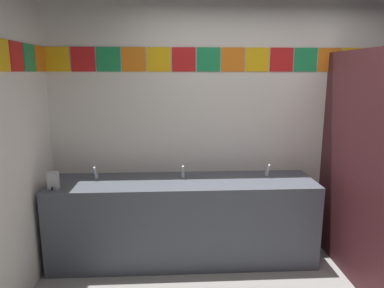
# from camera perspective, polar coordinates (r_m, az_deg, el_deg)

# --- Properties ---
(wall_back) EXTENTS (4.21, 0.09, 2.64)m
(wall_back) POSITION_cam_1_polar(r_m,az_deg,el_deg) (3.75, 10.10, 3.22)
(wall_back) COLOR silver
(wall_back) RESTS_ON ground_plane
(vanity_counter) EXTENTS (2.58, 0.62, 0.83)m
(vanity_counter) POSITION_cam_1_polar(r_m,az_deg,el_deg) (3.58, -1.43, -12.14)
(vanity_counter) COLOR #4C515B
(vanity_counter) RESTS_ON ground_plane
(faucet_left) EXTENTS (0.04, 0.10, 0.14)m
(faucet_left) POSITION_cam_1_polar(r_m,az_deg,el_deg) (3.58, -15.43, -4.77)
(faucet_left) COLOR silver
(faucet_left) RESTS_ON vanity_counter
(faucet_center) EXTENTS (0.04, 0.10, 0.14)m
(faucet_center) POSITION_cam_1_polar(r_m,az_deg,el_deg) (3.50, -1.51, -4.72)
(faucet_center) COLOR silver
(faucet_center) RESTS_ON vanity_counter
(faucet_right) EXTENTS (0.04, 0.10, 0.14)m
(faucet_right) POSITION_cam_1_polar(r_m,az_deg,el_deg) (3.63, 12.24, -4.40)
(faucet_right) COLOR silver
(faucet_right) RESTS_ON vanity_counter
(soap_dispenser) EXTENTS (0.09, 0.09, 0.16)m
(soap_dispenser) POSITION_cam_1_polar(r_m,az_deg,el_deg) (3.41, -21.73, -5.60)
(soap_dispenser) COLOR #B7BABF
(soap_dispenser) RESTS_ON vanity_counter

